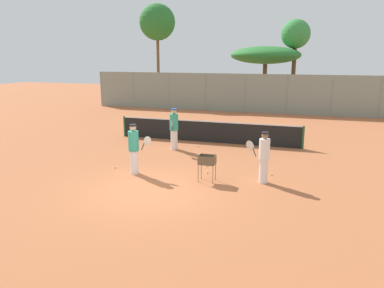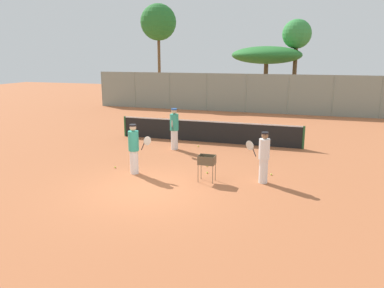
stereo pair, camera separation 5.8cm
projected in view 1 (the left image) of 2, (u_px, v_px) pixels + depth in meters
The scene contains 16 objects.
ground_plane at pixel (147, 190), 11.96m from camera, with size 80.00×80.00×0.00m, color #B7663D.
tennis_net at pixel (207, 131), 18.46m from camera, with size 9.21×0.10×1.07m.
back_fence at pixel (245, 93), 28.01m from camera, with size 24.62×0.08×2.88m.
tree_0 at pixel (266, 55), 32.08m from camera, with size 5.96×5.96×4.98m.
tree_1 at pixel (157, 23), 32.89m from camera, with size 3.16×3.16×8.64m.
tree_2 at pixel (296, 36), 31.47m from camera, with size 2.43×2.43×7.18m.
player_white_outfit at pixel (174, 128), 16.93m from camera, with size 0.39×0.94×1.88m.
player_red_cap at pixel (134, 148), 13.42m from camera, with size 0.94×0.38×1.82m.
player_yellow_shirt at pixel (264, 157), 12.46m from camera, with size 0.89×0.43×1.75m.
ball_cart at pixel (207, 162), 12.63m from camera, with size 0.56×0.41×0.91m.
tennis_ball_0 at pixel (271, 174), 13.43m from camera, with size 0.07×0.07×0.07m, color #D1E54C.
tennis_ball_1 at pixel (198, 146), 17.60m from camera, with size 0.07×0.07×0.07m, color #D1E54C.
tennis_ball_2 at pixel (207, 173), 13.62m from camera, with size 0.07×0.07×0.07m, color #D1E54C.
tennis_ball_3 at pixel (207, 166), 14.47m from camera, with size 0.07×0.07×0.07m, color #D1E54C.
tennis_ball_4 at pixel (115, 167), 14.27m from camera, with size 0.07×0.07×0.07m, color #D1E54C.
parked_car at pixel (291, 101), 29.47m from camera, with size 4.20×1.70×1.60m.
Camera 1 is at (4.82, -10.32, 4.19)m, focal length 35.00 mm.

